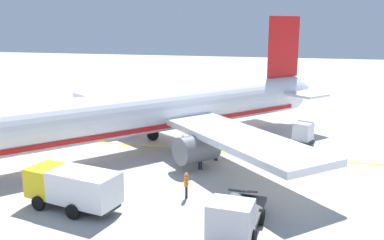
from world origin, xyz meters
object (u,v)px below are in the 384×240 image
Objects in this scene: airliner_foreground at (158,112)px; cargo_container_near at (303,133)px; crew_loader_left at (253,140)px; crew_marshaller at (216,149)px; service_truck_fuel at (235,217)px; service_truck_baggage at (73,186)px; crew_loader_right at (186,183)px; crew_supervisor at (200,158)px.

airliner_foreground reaches higher than cargo_container_near.
cargo_container_near is at bearing -50.25° from crew_loader_left.
cargo_container_near is 10.03m from crew_marshaller.
cargo_container_near is at bearing -9.44° from service_truck_fuel.
service_truck_baggage is (0.91, 10.08, 0.26)m from service_truck_fuel.
airliner_foreground is 5.41× the size of service_truck_fuel.
airliner_foreground is 19.78× the size of crew_marshaller.
service_truck_fuel is (-14.32, -9.41, -2.21)m from airliner_foreground.
service_truck_baggage is 17.59m from crew_loader_left.
airliner_foreground is 6.57m from crew_marshaller.
service_truck_fuel is 16.02m from crew_loader_left.
service_truck_fuel is at bearing -163.46° from crew_marshaller.
cargo_container_near reaches higher than crew_marshaller.
airliner_foreground is at bearing 28.75° from crew_loader_right.
cargo_container_near is 1.39× the size of crew_supervisor.
crew_marshaller is at bearing 145.10° from crew_loader_left.
crew_loader_right is (4.21, 3.86, -0.14)m from service_truck_fuel.
service_truck_baggage is at bearing 146.92° from crew_supervisor.
airliner_foreground is at bearing 70.16° from crew_marshaller.
crew_loader_right is (-11.77, 2.84, 0.07)m from crew_loader_left.
cargo_container_near is (18.62, -13.33, -0.44)m from service_truck_baggage.
service_truck_fuel is 10.12m from service_truck_baggage.
crew_marshaller is 2.59m from crew_supervisor.
cargo_container_near is 16.89m from crew_loader_right.
service_truck_baggage is at bearing 144.41° from cargo_container_near.
airliner_foreground is 20.82× the size of crew_supervisor.
airliner_foreground reaches higher than service_truck_baggage.
cargo_container_near is at bearing -43.32° from crew_marshaller.
cargo_container_near is at bearing -37.73° from crew_supervisor.
crew_loader_right is 5.54m from crew_supervisor.
airliner_foreground is at bearing -2.88° from service_truck_baggage.
crew_supervisor is at bearing 23.98° from service_truck_fuel.
service_truck_fuel reaches higher than service_truck_baggage.
airliner_foreground reaches higher than crew_supervisor.
cargo_container_near reaches higher than crew_loader_right.
crew_loader_right reaches higher than crew_marshaller.
service_truck_baggage reaches higher than cargo_container_near.
service_truck_fuel is 1.01× the size of service_truck_baggage.
crew_loader_right is 1.07× the size of crew_supervisor.
crew_marshaller is 4.57m from crew_loader_left.
crew_loader_right is at bearing 155.10° from cargo_container_near.
cargo_container_near is (5.22, -12.65, -2.39)m from airliner_foreground.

